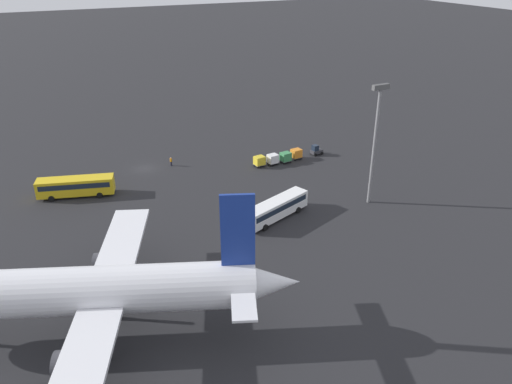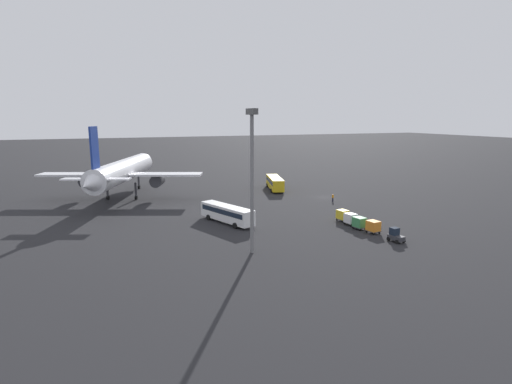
% 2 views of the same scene
% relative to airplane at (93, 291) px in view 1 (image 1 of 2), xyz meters
% --- Properties ---
extents(ground_plane, '(600.00, 600.00, 0.00)m').
position_rel_airplane_xyz_m(ground_plane, '(-15.70, -43.89, -6.33)').
color(ground_plane, '#232326').
extents(airplane, '(41.60, 35.54, 16.83)m').
position_rel_airplane_xyz_m(airplane, '(0.00, 0.00, 0.00)').
color(airplane, silver).
rests_on(airplane, ground).
extents(shuttle_bus_near, '(12.81, 6.14, 3.25)m').
position_rel_airplane_xyz_m(shuttle_bus_near, '(-2.42, -37.16, -4.38)').
color(shuttle_bus_near, gold).
rests_on(shuttle_bus_near, ground).
extents(shuttle_bus_far, '(12.46, 6.77, 3.09)m').
position_rel_airplane_xyz_m(shuttle_bus_far, '(-29.27, -15.70, -4.47)').
color(shuttle_bus_far, white).
rests_on(shuttle_bus_far, ground).
extents(baggage_tug, '(2.53, 1.86, 2.10)m').
position_rel_airplane_xyz_m(baggage_tug, '(-49.04, -36.09, -5.39)').
color(baggage_tug, '#333338').
rests_on(baggage_tug, ground).
extents(worker_person, '(0.38, 0.38, 1.74)m').
position_rel_airplane_xyz_m(worker_person, '(-20.66, -43.06, -5.46)').
color(worker_person, '#1E1E2D').
rests_on(worker_person, ground).
extents(cargo_cart_orange, '(2.19, 1.91, 2.06)m').
position_rel_airplane_xyz_m(cargo_cart_orange, '(-44.21, -35.72, -5.14)').
color(cargo_cart_orange, '#38383D').
rests_on(cargo_cart_orange, ground).
extents(cargo_cart_green, '(2.19, 1.91, 2.06)m').
position_rel_airplane_xyz_m(cargo_cart_green, '(-41.44, -35.05, -5.14)').
color(cargo_cart_green, '#38383D').
rests_on(cargo_cart_green, ground).
extents(cargo_cart_white, '(2.19, 1.91, 2.06)m').
position_rel_airplane_xyz_m(cargo_cart_white, '(-38.68, -35.20, -5.14)').
color(cargo_cart_white, '#38383D').
rests_on(cargo_cart_white, ground).
extents(cargo_cart_yellow, '(2.19, 1.91, 2.06)m').
position_rel_airplane_xyz_m(cargo_cart_yellow, '(-35.92, -35.42, -5.14)').
color(cargo_cart_yellow, '#38383D').
rests_on(cargo_cart_yellow, ground).
extents(light_pole, '(2.80, 0.70, 19.66)m').
position_rel_airplane_xyz_m(light_pole, '(-45.70, -14.13, 5.55)').
color(light_pole, slate).
rests_on(light_pole, ground).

